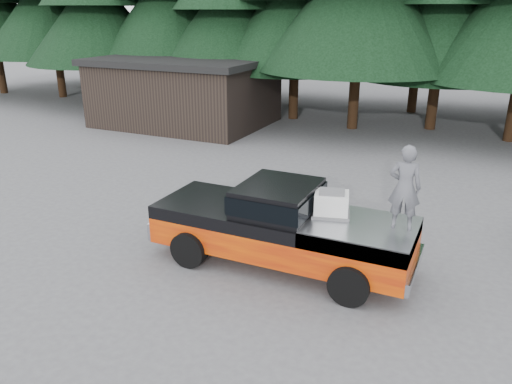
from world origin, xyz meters
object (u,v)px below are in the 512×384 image
at_px(pickup_truck, 281,238).
at_px(man_on_bed, 405,187).
at_px(air_compressor, 331,204).
at_px(utility_building, 185,91).

xyz_separation_m(pickup_truck, man_on_bed, (2.55, 0.16, 1.54)).
relative_size(pickup_truck, air_compressor, 8.39).
distance_m(air_compressor, utility_building, 16.22).
xyz_separation_m(pickup_truck, utility_building, (-10.15, 11.93, 1.00)).
bearing_deg(pickup_truck, utility_building, 130.41).
bearing_deg(man_on_bed, pickup_truck, -1.88).
height_order(air_compressor, man_on_bed, man_on_bed).
bearing_deg(utility_building, pickup_truck, -49.59).
xyz_separation_m(pickup_truck, air_compressor, (1.06, 0.20, 0.91)).
height_order(pickup_truck, air_compressor, air_compressor).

